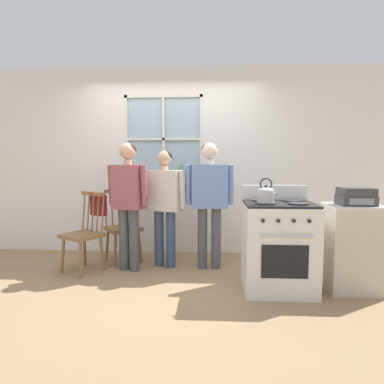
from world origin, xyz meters
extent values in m
plane|color=#937551|center=(0.00, 0.00, 0.00)|extent=(16.00, 16.00, 0.00)
cube|color=white|center=(-1.95, 1.40, 1.35)|extent=(2.50, 0.06, 2.70)
cube|color=white|center=(1.82, 1.40, 1.35)|extent=(2.76, 0.06, 2.70)
cube|color=white|center=(-0.13, 1.40, 0.52)|extent=(1.14, 0.06, 1.04)
cube|color=white|center=(-0.13, 1.40, 2.50)|extent=(1.14, 0.06, 0.39)
cube|color=silver|center=(-0.13, 1.32, 1.02)|extent=(1.20, 0.10, 0.03)
cube|color=#9EB7C6|center=(-0.13, 1.41, 1.67)|extent=(1.08, 0.01, 1.21)
cube|color=silver|center=(-0.13, 1.38, 1.67)|extent=(0.04, 0.02, 1.27)
cube|color=silver|center=(-0.13, 1.38, 1.67)|extent=(1.14, 0.02, 0.04)
cube|color=silver|center=(-0.68, 1.38, 1.67)|extent=(0.04, 0.03, 1.27)
cube|color=silver|center=(0.42, 1.38, 1.67)|extent=(0.04, 0.03, 1.27)
cube|color=silver|center=(-0.13, 1.38, 2.29)|extent=(1.14, 0.03, 0.04)
cube|color=silver|center=(-0.13, 1.38, 1.06)|extent=(1.14, 0.03, 0.04)
cube|color=olive|center=(-1.00, 0.40, 0.45)|extent=(0.57, 0.56, 0.04)
cylinder|color=olive|center=(-1.23, 0.35, 0.21)|extent=(0.09, 0.06, 0.43)
cylinder|color=olive|center=(-0.94, 0.17, 0.21)|extent=(0.06, 0.09, 0.43)
cylinder|color=olive|center=(-1.06, 0.62, 0.21)|extent=(0.06, 0.09, 0.43)
cylinder|color=olive|center=(-0.77, 0.45, 0.21)|extent=(0.09, 0.06, 0.43)
cylinder|color=olive|center=(-1.06, 0.64, 0.69)|extent=(0.05, 0.07, 0.48)
cylinder|color=olive|center=(-0.99, 0.59, 0.69)|extent=(0.05, 0.07, 0.48)
cylinder|color=olive|center=(-0.91, 0.54, 0.69)|extent=(0.05, 0.07, 0.48)
cylinder|color=olive|center=(-0.83, 0.50, 0.69)|extent=(0.05, 0.07, 0.48)
cylinder|color=olive|center=(-0.76, 0.45, 0.69)|extent=(0.05, 0.07, 0.48)
cube|color=olive|center=(-0.91, 0.54, 0.95)|extent=(0.34, 0.23, 0.04)
cube|color=olive|center=(-0.61, 0.84, 0.45)|extent=(0.57, 0.57, 0.04)
cylinder|color=olive|center=(-0.66, 0.61, 0.21)|extent=(0.06, 0.09, 0.43)
cylinder|color=olive|center=(-0.38, 0.81, 0.21)|extent=(0.09, 0.06, 0.43)
cylinder|color=olive|center=(-0.84, 0.87, 0.21)|extent=(0.09, 0.06, 0.43)
cylinder|color=olive|center=(-0.56, 1.07, 0.21)|extent=(0.06, 0.09, 0.43)
cylinder|color=olive|center=(-0.85, 0.88, 0.69)|extent=(0.05, 0.07, 0.48)
cylinder|color=olive|center=(-0.78, 0.93, 0.69)|extent=(0.05, 0.07, 0.48)
cylinder|color=olive|center=(-0.71, 0.98, 0.69)|extent=(0.05, 0.07, 0.48)
cylinder|color=olive|center=(-0.63, 1.03, 0.69)|extent=(0.05, 0.07, 0.48)
cylinder|color=olive|center=(-0.56, 1.08, 0.69)|extent=(0.05, 0.07, 0.48)
cube|color=olive|center=(-0.71, 0.98, 0.95)|extent=(0.33, 0.25, 0.04)
cylinder|color=#4C4C51|center=(-0.51, 0.52, 0.38)|extent=(0.12, 0.12, 0.77)
cylinder|color=#4C4C51|center=(-0.38, 0.48, 0.38)|extent=(0.12, 0.12, 0.77)
cube|color=#934C56|center=(-0.45, 0.50, 1.04)|extent=(0.41, 0.30, 0.54)
cylinder|color=#934C56|center=(-0.67, 0.54, 1.06)|extent=(0.10, 0.13, 0.50)
cylinder|color=#934C56|center=(-0.24, 0.42, 1.06)|extent=(0.10, 0.13, 0.50)
cylinder|color=tan|center=(-0.45, 0.50, 1.34)|extent=(0.10, 0.10, 0.07)
sphere|color=tan|center=(-0.45, 0.50, 1.47)|extent=(0.20, 0.20, 0.20)
ellipsoid|color=#332319|center=(-0.44, 0.51, 1.49)|extent=(0.20, 0.20, 0.16)
cylinder|color=#384766|center=(-0.10, 0.69, 0.36)|extent=(0.12, 0.12, 0.73)
cylinder|color=#384766|center=(0.06, 0.64, 0.36)|extent=(0.12, 0.12, 0.73)
cube|color=beige|center=(-0.02, 0.66, 0.98)|extent=(0.48, 0.34, 0.51)
cylinder|color=beige|center=(-0.27, 0.72, 1.00)|extent=(0.11, 0.13, 0.47)
cylinder|color=beige|center=(0.21, 0.56, 1.00)|extent=(0.11, 0.13, 0.47)
cylinder|color=tan|center=(-0.02, 0.66, 1.27)|extent=(0.10, 0.10, 0.06)
sphere|color=tan|center=(-0.02, 0.66, 1.39)|extent=(0.18, 0.18, 0.18)
ellipsoid|color=black|center=(-0.02, 0.68, 1.41)|extent=(0.19, 0.19, 0.15)
cylinder|color=#4C4C51|center=(0.46, 0.62, 0.38)|extent=(0.12, 0.12, 0.77)
cylinder|color=#4C4C51|center=(0.63, 0.63, 0.38)|extent=(0.12, 0.12, 0.77)
cube|color=#6B84B7|center=(0.54, 0.63, 1.04)|extent=(0.46, 0.24, 0.54)
cylinder|color=#6B84B7|center=(0.29, 0.59, 1.06)|extent=(0.08, 0.11, 0.50)
cylinder|color=#6B84B7|center=(0.81, 0.62, 1.06)|extent=(0.08, 0.11, 0.50)
cylinder|color=beige|center=(0.54, 0.63, 1.34)|extent=(0.10, 0.10, 0.07)
sphere|color=beige|center=(0.54, 0.63, 1.48)|extent=(0.20, 0.20, 0.20)
ellipsoid|color=brown|center=(0.54, 0.64, 1.49)|extent=(0.21, 0.21, 0.17)
cube|color=white|center=(1.27, -0.06, 0.45)|extent=(0.72, 0.64, 0.90)
cube|color=black|center=(1.27, -0.06, 0.91)|extent=(0.70, 0.61, 0.02)
cylinder|color=#2D2D30|center=(1.11, -0.19, 0.93)|extent=(0.20, 0.20, 0.02)
cylinder|color=#2D2D30|center=(1.43, -0.19, 0.93)|extent=(0.20, 0.20, 0.02)
cylinder|color=#2D2D30|center=(1.11, 0.06, 0.93)|extent=(0.20, 0.20, 0.02)
cylinder|color=#2D2D30|center=(1.43, 0.06, 0.93)|extent=(0.20, 0.20, 0.02)
cube|color=white|center=(1.27, 0.23, 1.00)|extent=(0.72, 0.06, 0.16)
cube|color=black|center=(1.27, -0.39, 0.40)|extent=(0.44, 0.01, 0.32)
cylinder|color=silver|center=(1.27, -0.41, 0.65)|extent=(0.50, 0.02, 0.02)
cylinder|color=#232326|center=(1.06, -0.40, 0.79)|extent=(0.04, 0.02, 0.04)
cylinder|color=#232326|center=(1.20, -0.40, 0.79)|extent=(0.04, 0.02, 0.04)
cylinder|color=#232326|center=(1.34, -0.40, 0.79)|extent=(0.04, 0.02, 0.04)
cylinder|color=#232326|center=(1.49, -0.40, 0.79)|extent=(0.04, 0.02, 0.04)
cylinder|color=#B7B7BC|center=(1.11, -0.19, 1.00)|extent=(0.17, 0.17, 0.12)
ellipsoid|color=#B7B7BC|center=(1.11, -0.19, 1.06)|extent=(0.16, 0.16, 0.07)
sphere|color=black|center=(1.11, -0.19, 1.10)|extent=(0.03, 0.03, 0.03)
cylinder|color=#B7B7BC|center=(1.19, -0.19, 1.02)|extent=(0.08, 0.03, 0.07)
torus|color=black|center=(1.11, -0.19, 1.12)|extent=(0.12, 0.01, 0.12)
cylinder|color=beige|center=(0.13, 1.31, 1.10)|extent=(0.15, 0.15, 0.11)
cylinder|color=#33261C|center=(0.13, 1.31, 1.14)|extent=(0.13, 0.13, 0.01)
cone|color=#388447|center=(0.15, 1.32, 1.24)|extent=(0.06, 0.05, 0.18)
cone|color=#388447|center=(0.12, 1.33, 1.19)|extent=(0.04, 0.05, 0.09)
cone|color=#388447|center=(0.11, 1.30, 1.24)|extent=(0.09, 0.06, 0.19)
cone|color=#388447|center=(0.14, 1.29, 1.19)|extent=(0.04, 0.05, 0.08)
cube|color=maroon|center=(-0.86, 0.62, 0.79)|extent=(0.23, 0.19, 0.26)
torus|color=maroon|center=(-0.91, 0.55, 0.96)|extent=(0.17, 0.17, 0.01)
cube|color=beige|center=(2.06, 0.00, 0.43)|extent=(0.55, 0.50, 0.87)
cube|color=beige|center=(2.06, 0.00, 0.89)|extent=(0.55, 0.50, 0.03)
cube|color=#38383A|center=(2.06, -0.02, 0.95)|extent=(0.34, 0.28, 0.10)
cube|color=#38383A|center=(2.06, -0.02, 1.04)|extent=(0.32, 0.27, 0.08)
cube|color=gray|center=(2.06, -0.16, 0.95)|extent=(0.24, 0.01, 0.06)
camera|label=1|loc=(0.57, -3.61, 1.35)|focal=32.00mm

